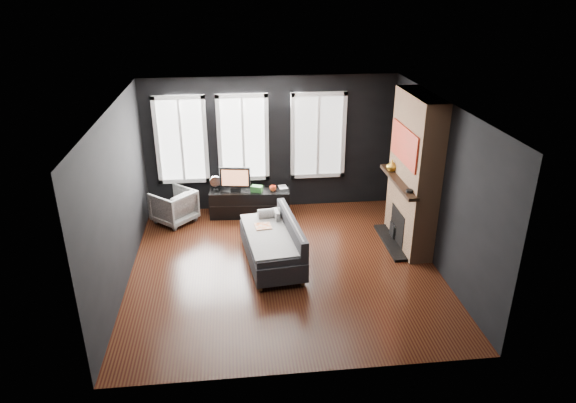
{
  "coord_description": "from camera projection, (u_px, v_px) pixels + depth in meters",
  "views": [
    {
      "loc": [
        -0.75,
        -7.32,
        4.42
      ],
      "look_at": [
        0.1,
        0.3,
        1.05
      ],
      "focal_mm": 32.0,
      "sensor_mm": 36.0,
      "label": 1
    }
  ],
  "objects": [
    {
      "name": "armchair",
      "position": [
        174.0,
        205.0,
        9.95
      ],
      "size": [
        0.95,
        0.96,
        0.72
      ],
      "primitive_type": "imported",
      "rotation": [
        0.0,
        0.0,
        -2.32
      ],
      "color": "silver",
      "rests_on": "floor"
    },
    {
      "name": "mug",
      "position": [
        273.0,
        188.0,
        10.09
      ],
      "size": [
        0.15,
        0.12,
        0.13
      ],
      "primitive_type": "imported",
      "rotation": [
        0.0,
        0.0,
        0.15
      ],
      "color": "#D64921",
      "rests_on": "media_console"
    },
    {
      "name": "windows",
      "position": [
        247.0,
        94.0,
        9.75
      ],
      "size": [
        4.0,
        0.16,
        1.76
      ],
      "primitive_type": null,
      "color": "white",
      "rests_on": "wall_back"
    },
    {
      "name": "storage_box",
      "position": [
        257.0,
        189.0,
        10.06
      ],
      "size": [
        0.25,
        0.21,
        0.12
      ],
      "primitive_type": "cube",
      "rotation": [
        0.0,
        0.0,
        -0.4
      ],
      "color": "#2E732D",
      "rests_on": "media_console"
    },
    {
      "name": "fireplace",
      "position": [
        414.0,
        173.0,
        8.76
      ],
      "size": [
        0.7,
        1.62,
        2.7
      ],
      "primitive_type": null,
      "color": "#93724C",
      "rests_on": "floor"
    },
    {
      "name": "floor",
      "position": [
        284.0,
        267.0,
        8.52
      ],
      "size": [
        5.0,
        5.0,
        0.0
      ],
      "primitive_type": "plane",
      "color": "black",
      "rests_on": "ground"
    },
    {
      "name": "book",
      "position": [
        279.0,
        183.0,
        10.22
      ],
      "size": [
        0.16,
        0.04,
        0.22
      ],
      "primitive_type": "imported",
      "rotation": [
        0.0,
        0.0,
        0.12
      ],
      "color": "#AFA28B",
      "rests_on": "media_console"
    },
    {
      "name": "wall_back",
      "position": [
        271.0,
        144.0,
        10.25
      ],
      "size": [
        5.0,
        0.02,
        2.7
      ],
      "primitive_type": "cube",
      "color": "black",
      "rests_on": "ground"
    },
    {
      "name": "mantel_clock",
      "position": [
        410.0,
        191.0,
        8.27
      ],
      "size": [
        0.13,
        0.13,
        0.04
      ],
      "primitive_type": "cylinder",
      "rotation": [
        0.0,
        0.0,
        0.12
      ],
      "color": "black",
      "rests_on": "fireplace"
    },
    {
      "name": "mantel_vase",
      "position": [
        392.0,
        166.0,
        9.15
      ],
      "size": [
        0.25,
        0.26,
        0.2
      ],
      "primitive_type": "imported",
      "rotation": [
        0.0,
        0.0,
        -0.32
      ],
      "color": "yellow",
      "rests_on": "fireplace"
    },
    {
      "name": "wall_left",
      "position": [
        119.0,
        199.0,
        7.72
      ],
      "size": [
        0.02,
        5.0,
        2.7
      ],
      "primitive_type": "cube",
      "color": "black",
      "rests_on": "ground"
    },
    {
      "name": "media_console",
      "position": [
        250.0,
        202.0,
        10.27
      ],
      "size": [
        1.61,
        0.62,
        0.54
      ],
      "primitive_type": null,
      "rotation": [
        0.0,
        0.0,
        -0.08
      ],
      "color": "black",
      "rests_on": "floor"
    },
    {
      "name": "sofa",
      "position": [
        271.0,
        241.0,
        8.52
      ],
      "size": [
        1.1,
        1.9,
        0.78
      ],
      "primitive_type": null,
      "rotation": [
        0.0,
        0.0,
        0.11
      ],
      "color": "#232325",
      "rests_on": "floor"
    },
    {
      "name": "ceiling",
      "position": [
        283.0,
        106.0,
        7.43
      ],
      "size": [
        5.0,
        5.0,
        0.0
      ],
      "primitive_type": "plane",
      "color": "white",
      "rests_on": "ground"
    },
    {
      "name": "monitor",
      "position": [
        235.0,
        177.0,
        10.04
      ],
      "size": [
        0.62,
        0.22,
        0.54
      ],
      "primitive_type": null,
      "rotation": [
        0.0,
        0.0,
        -0.15
      ],
      "color": "black",
      "rests_on": "media_console"
    },
    {
      "name": "desk_fan",
      "position": [
        215.0,
        183.0,
        10.09
      ],
      "size": [
        0.24,
        0.24,
        0.31
      ],
      "primitive_type": null,
      "rotation": [
        0.0,
        0.0,
        0.14
      ],
      "color": "gray",
      "rests_on": "media_console"
    },
    {
      "name": "wall_right",
      "position": [
        438.0,
        185.0,
        8.23
      ],
      "size": [
        0.02,
        5.0,
        2.7
      ],
      "primitive_type": "cube",
      "color": "black",
      "rests_on": "ground"
    },
    {
      "name": "stripe_pillow",
      "position": [
        277.0,
        218.0,
        8.96
      ],
      "size": [
        0.1,
        0.28,
        0.28
      ],
      "primitive_type": "cube",
      "rotation": [
        0.0,
        0.0,
        0.11
      ],
      "color": "gray",
      "rests_on": "sofa"
    }
  ]
}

